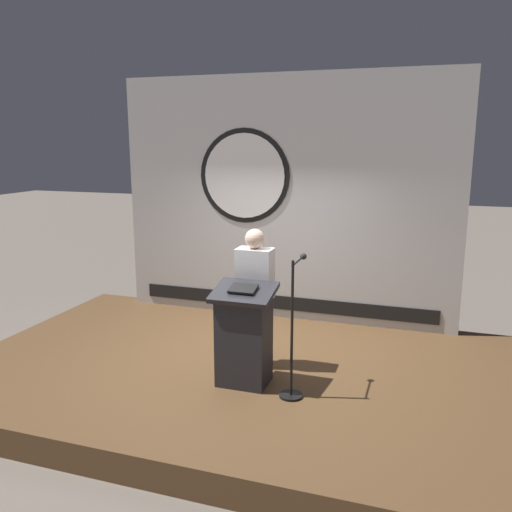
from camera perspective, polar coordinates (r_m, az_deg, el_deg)
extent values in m
plane|color=#6B6056|center=(6.42, -1.69, -13.97)|extent=(40.00, 40.00, 0.00)
cube|color=brown|center=(6.36, -1.69, -12.76)|extent=(6.40, 4.00, 0.30)
cube|color=silver|center=(7.57, 3.06, 6.02)|extent=(4.86, 0.10, 3.44)
cylinder|color=black|center=(7.67, -1.27, 8.55)|extent=(1.34, 0.02, 1.34)
cylinder|color=white|center=(7.66, -1.28, 8.55)|extent=(1.20, 0.02, 1.20)
cube|color=black|center=(7.82, 2.82, -5.01)|extent=(4.37, 0.02, 0.20)
cube|color=#26262B|center=(5.68, -1.29, -8.93)|extent=(0.52, 0.40, 0.98)
cube|color=#26262B|center=(5.51, -1.32, -3.90)|extent=(0.64, 0.50, 0.16)
cube|color=black|center=(5.48, -1.39, -3.50)|extent=(0.28, 0.20, 0.07)
cylinder|color=black|center=(6.14, -0.12, -8.11)|extent=(0.26, 0.26, 0.80)
cube|color=white|center=(5.94, -0.13, -1.90)|extent=(0.40, 0.24, 0.57)
sphere|color=beige|center=(5.86, -0.13, 1.85)|extent=(0.22, 0.22, 0.22)
cylinder|color=black|center=(5.59, 3.75, -14.64)|extent=(0.24, 0.24, 0.02)
cylinder|color=black|center=(5.31, 3.86, -7.93)|extent=(0.03, 0.03, 1.42)
cylinder|color=black|center=(5.33, 4.55, -0.50)|extent=(0.02, 0.43, 0.02)
sphere|color=#262626|center=(5.53, 5.09, -0.04)|extent=(0.07, 0.07, 0.07)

